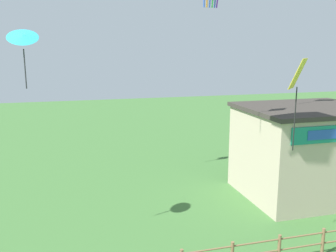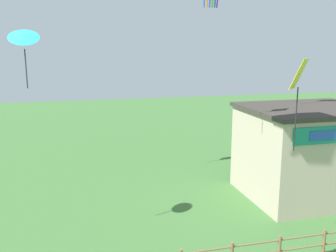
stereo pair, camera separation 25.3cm
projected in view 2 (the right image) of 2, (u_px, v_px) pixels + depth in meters
The scene contains 3 objects.
seaside_building at pixel (308, 152), 22.60m from camera, with size 7.60×6.33×5.50m.
kite_cyan_delta at pixel (24, 37), 15.08m from camera, with size 1.29×1.15×2.48m.
kite_yellow_diamond at pixel (298, 83), 15.87m from camera, with size 1.10×1.09×4.03m.
Camera 2 is at (-3.78, -6.40, 8.89)m, focal length 40.00 mm.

